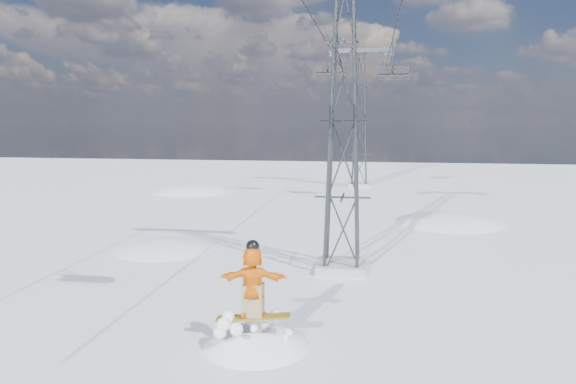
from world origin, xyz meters
name	(u,v)px	position (x,y,z in m)	size (l,w,h in m)	color
ground	(284,371)	(0.00, 0.00, 0.00)	(120.00, 120.00, 0.00)	white
snow_terrain	(268,349)	(-4.77, 21.24, -9.59)	(39.00, 37.00, 22.00)	white
lift_tower_near	(344,122)	(0.80, 8.00, 5.47)	(5.20, 1.80, 11.43)	#999999
lift_tower_far	(360,122)	(0.80, 33.00, 5.47)	(5.20, 1.80, 11.43)	#999999
haul_cables	(356,26)	(0.80, 19.50, 10.85)	(4.46, 51.00, 0.06)	black
lift_chair_mid	(392,72)	(3.00, 24.39, 8.70)	(2.17, 0.62, 2.69)	black
lift_chair_far	(327,71)	(-1.40, 26.03, 8.99)	(1.87, 0.54, 2.32)	black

